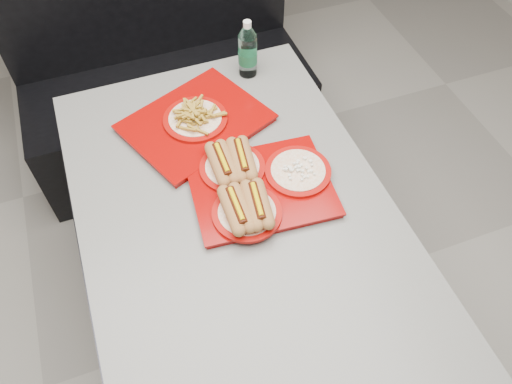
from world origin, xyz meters
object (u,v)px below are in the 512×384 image
object	(u,v)px
booth_bench	(165,78)
water_bottle	(248,52)
diner_table	(240,244)
tray_near	(256,185)
tray_far	(196,120)

from	to	relation	value
booth_bench	water_bottle	xyz separation A→B (m)	(0.24, -0.51, 0.44)
diner_table	tray_near	bearing A→B (deg)	39.09
diner_table	booth_bench	size ratio (longest dim) A/B	1.05
booth_bench	diner_table	bearing A→B (deg)	-90.00
water_bottle	tray_far	bearing A→B (deg)	-142.45
diner_table	water_bottle	xyz separation A→B (m)	(0.24, 0.59, 0.26)
booth_bench	tray_far	bearing A→B (deg)	-91.08
tray_far	water_bottle	size ratio (longest dim) A/B	2.48
booth_bench	tray_far	world-z (taller)	booth_bench
tray_far	tray_near	bearing A→B (deg)	-74.52
diner_table	booth_bench	xyz separation A→B (m)	(0.00, 1.09, -0.18)
diner_table	booth_bench	world-z (taller)	booth_bench
diner_table	tray_near	xyz separation A→B (m)	(0.08, 0.06, 0.20)
tray_near	tray_far	xyz separation A→B (m)	(-0.09, 0.33, -0.01)
tray_far	water_bottle	xyz separation A→B (m)	(0.25, 0.20, 0.07)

